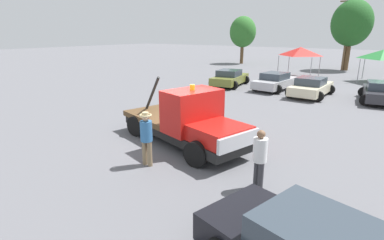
# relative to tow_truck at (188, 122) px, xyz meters

# --- Properties ---
(ground_plane) EXTENTS (160.00, 160.00, 0.00)m
(ground_plane) POSITION_rel_tow_truck_xyz_m (-0.37, 0.10, -0.96)
(ground_plane) COLOR slate
(tow_truck) EXTENTS (6.37, 3.45, 2.51)m
(tow_truck) POSITION_rel_tow_truck_xyz_m (0.00, 0.00, 0.00)
(tow_truck) COLOR black
(tow_truck) RESTS_ON ground
(person_near_truck) EXTENTS (0.39, 0.39, 1.77)m
(person_near_truck) POSITION_rel_tow_truck_xyz_m (3.66, -1.56, 0.06)
(person_near_truck) COLOR #38383D
(person_near_truck) RESTS_ON ground
(person_at_hood) EXTENTS (0.41, 0.41, 1.84)m
(person_at_hood) POSITION_rel_tow_truck_xyz_m (-0.00, -2.25, 0.13)
(person_at_hood) COLOR #847051
(person_at_hood) RESTS_ON ground
(parked_car_olive) EXTENTS (2.92, 4.66, 1.34)m
(parked_car_olive) POSITION_rel_tow_truck_xyz_m (-5.44, 13.04, -0.31)
(parked_car_olive) COLOR olive
(parked_car_olive) RESTS_ON ground
(parked_car_silver) EXTENTS (2.67, 4.74, 1.34)m
(parked_car_silver) POSITION_rel_tow_truck_xyz_m (-1.69, 13.57, -0.31)
(parked_car_silver) COLOR #B7B7BC
(parked_car_silver) RESTS_ON ground
(parked_car_cream) EXTENTS (2.55, 4.45, 1.34)m
(parked_car_cream) POSITION_rel_tow_truck_xyz_m (1.22, 12.61, -0.31)
(parked_car_cream) COLOR beige
(parked_car_cream) RESTS_ON ground
(parked_car_charcoal) EXTENTS (2.96, 4.50, 1.34)m
(parked_car_charcoal) POSITION_rel_tow_truck_xyz_m (5.37, 13.27, -0.31)
(parked_car_charcoal) COLOR #2D2D33
(parked_car_charcoal) RESTS_ON ground
(canopy_tent_red) EXTENTS (3.18, 3.18, 2.92)m
(canopy_tent_red) POSITION_rel_tow_truck_xyz_m (-2.39, 21.51, 1.54)
(canopy_tent_red) COLOR #9E9EA3
(canopy_tent_red) RESTS_ON ground
(canopy_tent_green) EXTENTS (3.08, 3.08, 2.86)m
(canopy_tent_green) POSITION_rel_tow_truck_xyz_m (4.44, 22.51, 1.49)
(canopy_tent_green) COLOR #9E9EA3
(canopy_tent_green) RESTS_ON ground
(tree_left) EXTENTS (3.61, 3.61, 6.44)m
(tree_left) POSITION_rel_tow_truck_xyz_m (-13.13, 30.25, 3.36)
(tree_left) COLOR brown
(tree_left) RESTS_ON ground
(tree_right) EXTENTS (4.39, 4.39, 7.84)m
(tree_right) POSITION_rel_tow_truck_xyz_m (0.35, 30.34, 4.30)
(tree_right) COLOR brown
(tree_right) RESTS_ON ground
(traffic_cone) EXTENTS (0.40, 0.40, 0.55)m
(traffic_cone) POSITION_rel_tow_truck_xyz_m (-2.97, 3.26, -0.70)
(traffic_cone) COLOR black
(traffic_cone) RESTS_ON ground
(utility_pole) EXTENTS (2.20, 0.24, 8.67)m
(utility_pole) POSITION_rel_tow_truck_xyz_m (0.03, 30.11, 3.64)
(utility_pole) COLOR brown
(utility_pole) RESTS_ON ground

